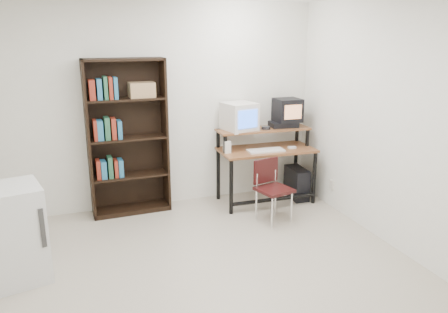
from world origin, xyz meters
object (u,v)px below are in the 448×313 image
object	(u,v)px
crt_monitor	(239,117)
bookshelf	(127,136)
crt_tv	(287,110)
pc_tower	(297,183)
school_chair	(271,184)
mini_fridge	(13,234)
computer_desk	(266,151)

from	to	relation	value
crt_monitor	bookshelf	world-z (taller)	bookshelf
crt_tv	pc_tower	size ratio (longest dim) A/B	0.73
school_chair	mini_fridge	size ratio (longest dim) A/B	0.82
computer_desk	crt_tv	world-z (taller)	crt_tv
crt_tv	bookshelf	distance (m)	2.14
pc_tower	bookshelf	bearing A→B (deg)	176.32
school_chair	computer_desk	bearing A→B (deg)	57.77
crt_tv	bookshelf	size ratio (longest dim) A/B	0.17
crt_tv	mini_fridge	size ratio (longest dim) A/B	0.37
crt_tv	mini_fridge	bearing A→B (deg)	-160.26
school_chair	pc_tower	bearing A→B (deg)	25.63
bookshelf	school_chair	bearing A→B (deg)	-29.92
mini_fridge	bookshelf	bearing A→B (deg)	33.88
crt_monitor	mini_fridge	xyz separation A→B (m)	(-2.64, -1.21, -0.70)
pc_tower	school_chair	xyz separation A→B (m)	(-0.65, -0.55, 0.24)
school_chair	bookshelf	bearing A→B (deg)	137.73
crt_monitor	pc_tower	world-z (taller)	crt_monitor
pc_tower	mini_fridge	xyz separation A→B (m)	(-3.44, -1.04, 0.24)
crt_monitor	pc_tower	xyz separation A→B (m)	(0.79, -0.17, -0.94)
computer_desk	pc_tower	xyz separation A→B (m)	(0.47, -0.04, -0.48)
crt_tv	crt_monitor	bearing A→B (deg)	178.75
mini_fridge	school_chair	bearing A→B (deg)	-3.70
crt_monitor	mini_fridge	bearing A→B (deg)	-168.34
crt_monitor	computer_desk	bearing A→B (deg)	-35.86
computer_desk	school_chair	bearing A→B (deg)	-106.73
bookshelf	mini_fridge	bearing A→B (deg)	-134.80
computer_desk	school_chair	world-z (taller)	computer_desk
school_chair	bookshelf	distance (m)	1.86
computer_desk	crt_monitor	world-z (taller)	crt_monitor
pc_tower	computer_desk	bearing A→B (deg)	178.94
computer_desk	crt_monitor	bearing A→B (deg)	157.98
computer_desk	mini_fridge	xyz separation A→B (m)	(-2.97, -1.08, -0.24)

